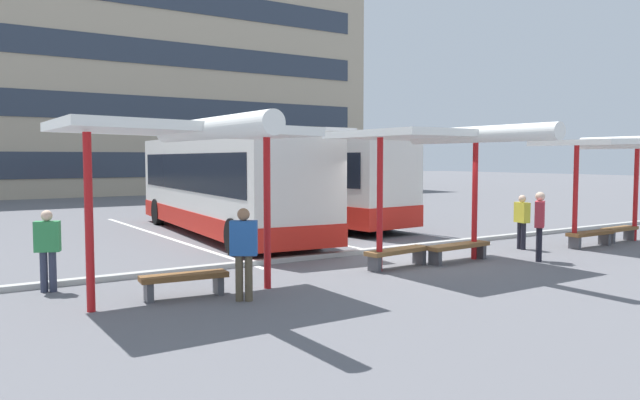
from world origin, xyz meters
The scene contains 20 objects.
ground_plane centered at (0.00, 0.00, 0.00)m, with size 160.00×160.00×0.00m, color slate.
terminal_building centered at (0.03, 37.47, 9.74)m, with size 43.17×14.32×22.22m.
coach_bus_0 centered at (-1.96, 7.10, 1.71)m, with size 3.64×12.01×3.63m.
coach_bus_1 centered at (1.96, 8.52, 1.71)m, with size 3.49×10.51×3.67m.
lane_stripe_0 centered at (-3.80, 7.71, 0.00)m, with size 0.16×14.00×0.01m, color white.
lane_stripe_1 centered at (0.00, 7.71, 0.00)m, with size 0.16×14.00×0.01m, color white.
lane_stripe_2 centered at (3.80, 7.71, 0.00)m, with size 0.16×14.00×0.01m, color white.
waiting_shelter_0 centered at (-6.42, -1.39, 3.01)m, with size 4.36×4.64×3.24m.
bench_0 centered at (-6.42, -1.03, 0.33)m, with size 1.63×0.58×0.45m.
waiting_shelter_1 centered at (-0.19, -1.19, 3.05)m, with size 4.09×5.15×3.27m.
bench_1 centered at (-1.09, -0.80, 0.34)m, with size 1.88×0.64×0.45m.
bench_2 centered at (0.71, -0.99, 0.34)m, with size 1.99×0.54×0.45m.
waiting_shelter_2 centered at (6.68, -1.47, 2.97)m, with size 4.10×4.54×3.21m.
bench_3 centered at (5.78, -1.28, 0.34)m, with size 1.75×0.42×0.45m.
bench_4 centered at (7.58, -1.11, 0.33)m, with size 1.55×0.50×0.45m.
platform_kerb centered at (0.00, 1.34, 0.06)m, with size 44.00×0.24×0.12m, color #ADADA8.
waiting_passenger_0 centered at (-8.43, 0.88, 0.90)m, with size 0.51×0.38×1.58m.
waiting_passenger_1 centered at (2.44, -2.05, 1.02)m, with size 0.54×0.47×1.74m.
waiting_passenger_2 centered at (3.74, -0.48, 0.87)m, with size 0.31×0.48×1.54m.
waiting_passenger_3 centered at (-5.61, -1.85, 0.97)m, with size 0.53×0.45×1.68m.
Camera 1 is at (-10.40, -11.68, 2.57)m, focal length 34.22 mm.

